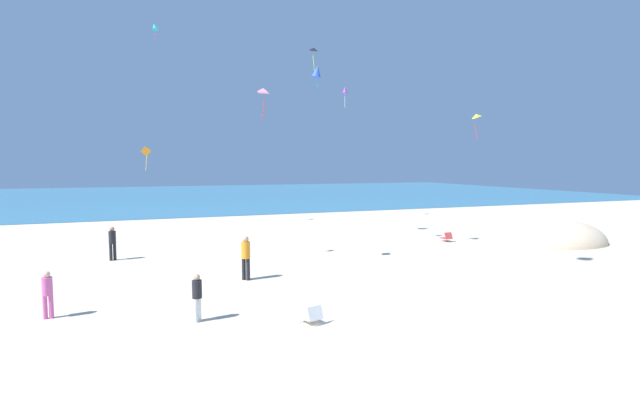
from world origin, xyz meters
TOP-DOWN VIEW (x-y plane):
  - ground_plane at (0.00, 10.00)m, footprint 120.00×120.00m
  - ocean_water at (0.00, 57.45)m, footprint 120.00×60.00m
  - dune_mound at (14.90, 7.24)m, footprint 6.26×4.38m
  - beach_chair_mid_beach at (9.10, 9.84)m, footprint 0.54×0.67m
  - beach_chair_near_camera at (-2.91, -0.26)m, footprint 0.64×0.71m
  - person_0 at (-10.13, 2.87)m, footprint 0.29×0.29m
  - person_1 at (-9.11, 11.04)m, footprint 0.43×0.43m
  - person_2 at (-5.99, 1.08)m, footprint 0.39×0.39m
  - person_3 at (-3.79, 5.23)m, footprint 0.49×0.49m
  - kite_pink at (-2.65, 6.83)m, footprint 0.66×0.62m
  - kite_yellow at (9.64, 8.21)m, footprint 0.67×0.74m
  - kite_teal at (-6.93, 21.15)m, footprint 0.61×0.68m
  - kite_black at (0.93, 10.49)m, footprint 0.47×0.39m
  - kite_purple at (7.57, 21.69)m, footprint 0.57×0.59m
  - kite_orange at (-7.62, 16.43)m, footprint 0.61×0.22m
  - kite_blue at (2.24, 13.63)m, footprint 0.74×0.62m

SIDE VIEW (x-z plane):
  - ground_plane at x=0.00m, z-range 0.00..0.00m
  - dune_mound at x=14.90m, z-range -1.37..1.37m
  - ocean_water at x=0.00m, z-range 0.00..0.05m
  - beach_chair_near_camera at x=-2.91m, z-range -0.02..0.52m
  - beach_chair_mid_beach at x=9.10m, z-range -0.01..0.56m
  - person_2 at x=-5.99m, z-range 0.11..1.51m
  - person_0 at x=-10.13m, z-range 0.11..1.54m
  - person_1 at x=-9.11m, z-range 0.13..1.75m
  - person_3 at x=-3.79m, z-range 0.14..1.89m
  - kite_orange at x=-7.62m, z-range 4.59..6.05m
  - kite_yellow at x=9.64m, z-range 6.55..7.98m
  - kite_pink at x=-2.65m, z-range 7.08..8.37m
  - kite_blue at x=2.24m, z-range 9.57..10.86m
  - kite_black at x=0.93m, z-range 10.03..11.23m
  - kite_purple at x=7.57m, z-range 9.85..11.53m
  - kite_teal at x=-6.93m, z-range 13.43..14.69m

